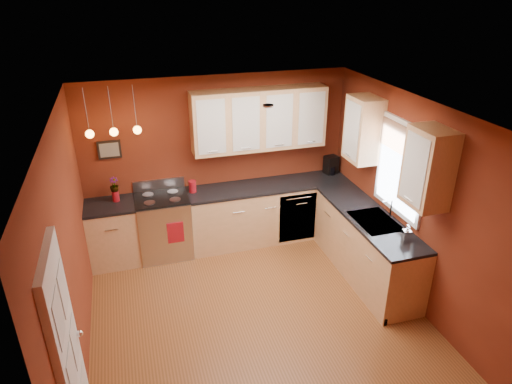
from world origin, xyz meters
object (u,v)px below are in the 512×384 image
object	(u,v)px
sink	(375,222)
soap_pump	(407,233)
red_canister	(192,186)
gas_range	(164,225)
coffee_maker	(331,165)

from	to	relation	value
sink	soap_pump	world-z (taller)	sink
red_canister	soap_pump	bearing A→B (deg)	-43.28
gas_range	red_canister	world-z (taller)	red_canister
red_canister	sink	bearing A→B (deg)	-36.14
coffee_maker	soap_pump	world-z (taller)	coffee_maker
gas_range	red_canister	distance (m)	0.73
gas_range	sink	bearing A→B (deg)	-29.78
sink	red_canister	xyz separation A→B (m)	(-2.15, 1.57, 0.11)
gas_range	coffee_maker	size ratio (longest dim) A/B	3.82
coffee_maker	soap_pump	size ratio (longest dim) A/B	1.36
coffee_maker	sink	bearing A→B (deg)	-105.34
red_canister	coffee_maker	world-z (taller)	coffee_maker
red_canister	soap_pump	world-z (taller)	soap_pump
gas_range	red_canister	bearing A→B (deg)	8.61
gas_range	soap_pump	size ratio (longest dim) A/B	5.18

